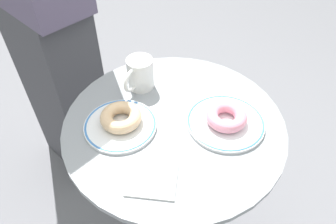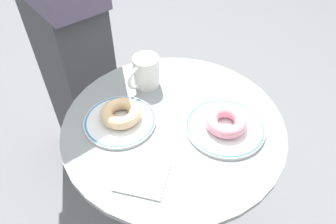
{
  "view_description": "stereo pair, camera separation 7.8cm",
  "coord_description": "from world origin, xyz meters",
  "px_view_note": "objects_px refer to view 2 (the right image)",
  "views": [
    {
      "loc": [
        0.1,
        -0.63,
        1.44
      ],
      "look_at": [
        -0.02,
        0.01,
        0.79
      ],
      "focal_mm": 33.75,
      "sensor_mm": 36.0,
      "label": 1
    },
    {
      "loc": [
        0.18,
        -0.61,
        1.44
      ],
      "look_at": [
        -0.02,
        0.01,
        0.79
      ],
      "focal_mm": 33.75,
      "sensor_mm": 36.0,
      "label": 2
    }
  ],
  "objects_px": {
    "person_figure": "(61,12)",
    "coffee_mug": "(146,72)",
    "plate_left": "(120,121)",
    "donut_pink_frosted": "(226,122)",
    "cafe_table": "(173,174)",
    "paper_napkin": "(142,177)",
    "plate_right": "(225,127)",
    "donut_glazed": "(121,113)"
  },
  "relations": [
    {
      "from": "person_figure",
      "to": "donut_glazed",
      "type": "bearing_deg",
      "value": -43.34
    },
    {
      "from": "plate_left",
      "to": "person_figure",
      "type": "height_order",
      "value": "person_figure"
    },
    {
      "from": "plate_left",
      "to": "paper_napkin",
      "type": "height_order",
      "value": "plate_left"
    },
    {
      "from": "donut_pink_frosted",
      "to": "person_figure",
      "type": "height_order",
      "value": "person_figure"
    },
    {
      "from": "cafe_table",
      "to": "person_figure",
      "type": "height_order",
      "value": "person_figure"
    },
    {
      "from": "plate_right",
      "to": "plate_left",
      "type": "bearing_deg",
      "value": -166.92
    },
    {
      "from": "donut_glazed",
      "to": "coffee_mug",
      "type": "distance_m",
      "value": 0.18
    },
    {
      "from": "plate_right",
      "to": "coffee_mug",
      "type": "relative_size",
      "value": 1.78
    },
    {
      "from": "cafe_table",
      "to": "person_figure",
      "type": "distance_m",
      "value": 0.77
    },
    {
      "from": "plate_right",
      "to": "donut_glazed",
      "type": "relative_size",
      "value": 1.9
    },
    {
      "from": "cafe_table",
      "to": "plate_right",
      "type": "height_order",
      "value": "plate_right"
    },
    {
      "from": "plate_left",
      "to": "paper_napkin",
      "type": "bearing_deg",
      "value": -50.42
    },
    {
      "from": "plate_right",
      "to": "person_figure",
      "type": "bearing_deg",
      "value": 154.33
    },
    {
      "from": "person_figure",
      "to": "coffee_mug",
      "type": "bearing_deg",
      "value": -27.84
    },
    {
      "from": "coffee_mug",
      "to": "person_figure",
      "type": "height_order",
      "value": "person_figure"
    },
    {
      "from": "donut_pink_frosted",
      "to": "coffee_mug",
      "type": "bearing_deg",
      "value": 157.9
    },
    {
      "from": "cafe_table",
      "to": "person_figure",
      "type": "xyz_separation_m",
      "value": [
        -0.58,
        0.37,
        0.34
      ]
    },
    {
      "from": "donut_glazed",
      "to": "donut_pink_frosted",
      "type": "bearing_deg",
      "value": 11.51
    },
    {
      "from": "cafe_table",
      "to": "donut_pink_frosted",
      "type": "bearing_deg",
      "value": 7.84
    },
    {
      "from": "paper_napkin",
      "to": "coffee_mug",
      "type": "bearing_deg",
      "value": 109.02
    },
    {
      "from": "cafe_table",
      "to": "plate_left",
      "type": "bearing_deg",
      "value": -161.88
    },
    {
      "from": "coffee_mug",
      "to": "plate_right",
      "type": "bearing_deg",
      "value": -22.1
    },
    {
      "from": "plate_left",
      "to": "donut_pink_frosted",
      "type": "distance_m",
      "value": 0.31
    },
    {
      "from": "cafe_table",
      "to": "donut_glazed",
      "type": "height_order",
      "value": "donut_glazed"
    },
    {
      "from": "donut_glazed",
      "to": "donut_pink_frosted",
      "type": "height_order",
      "value": "donut_glazed"
    },
    {
      "from": "cafe_table",
      "to": "paper_napkin",
      "type": "xyz_separation_m",
      "value": [
        -0.02,
        -0.21,
        0.27
      ]
    },
    {
      "from": "paper_napkin",
      "to": "person_figure",
      "type": "relative_size",
      "value": 0.07
    },
    {
      "from": "donut_pink_frosted",
      "to": "coffee_mug",
      "type": "relative_size",
      "value": 0.93
    },
    {
      "from": "donut_pink_frosted",
      "to": "paper_napkin",
      "type": "height_order",
      "value": "donut_pink_frosted"
    },
    {
      "from": "paper_napkin",
      "to": "person_figure",
      "type": "distance_m",
      "value": 0.81
    },
    {
      "from": "plate_left",
      "to": "paper_napkin",
      "type": "distance_m",
      "value": 0.2
    },
    {
      "from": "donut_pink_frosted",
      "to": "paper_napkin",
      "type": "bearing_deg",
      "value": -126.46
    },
    {
      "from": "cafe_table",
      "to": "person_figure",
      "type": "relative_size",
      "value": 0.45
    },
    {
      "from": "plate_left",
      "to": "paper_napkin",
      "type": "xyz_separation_m",
      "value": [
        0.13,
        -0.16,
        -0.0
      ]
    },
    {
      "from": "plate_right",
      "to": "coffee_mug",
      "type": "distance_m",
      "value": 0.31
    },
    {
      "from": "cafe_table",
      "to": "donut_glazed",
      "type": "distance_m",
      "value": 0.33
    },
    {
      "from": "coffee_mug",
      "to": "plate_left",
      "type": "bearing_deg",
      "value": -93.73
    },
    {
      "from": "person_figure",
      "to": "donut_pink_frosted",
      "type": "bearing_deg",
      "value": -25.67
    },
    {
      "from": "donut_glazed",
      "to": "person_figure",
      "type": "bearing_deg",
      "value": 136.66
    },
    {
      "from": "donut_glazed",
      "to": "paper_napkin",
      "type": "distance_m",
      "value": 0.21
    },
    {
      "from": "donut_pink_frosted",
      "to": "person_figure",
      "type": "xyz_separation_m",
      "value": [
        -0.73,
        0.35,
        0.04
      ]
    },
    {
      "from": "plate_left",
      "to": "donut_pink_frosted",
      "type": "height_order",
      "value": "donut_pink_frosted"
    }
  ]
}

